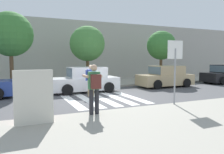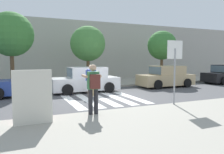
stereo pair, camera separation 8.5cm
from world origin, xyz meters
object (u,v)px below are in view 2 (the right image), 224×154
parked_car_tan (166,77)px  street_tree_center (88,44)px  street_tree_east (162,45)px  advertising_board (33,97)px  stop_sign (175,58)px  pedestrian_crossing (91,79)px  street_tree_west (11,34)px  parked_car_white (86,80)px  photographer_with_backpack (93,85)px

parked_car_tan → street_tree_center: size_ratio=0.95×
parked_car_tan → street_tree_east: street_tree_east is taller
street_tree_center → advertising_board: bearing=-116.6°
stop_sign → pedestrian_crossing: (-2.34, 4.08, -1.12)m
parked_car_tan → street_tree_west: (-10.27, 2.07, 2.84)m
street_tree_west → advertising_board: bearing=-85.5°
street_tree_center → street_tree_east: bearing=-2.5°
stop_sign → street_tree_east: size_ratio=0.63×
street_tree_east → parked_car_tan: bearing=-119.3°
street_tree_center → street_tree_east: street_tree_center is taller
parked_car_white → parked_car_tan: same height
street_tree_east → street_tree_west: bearing=-178.6°
photographer_with_backpack → parked_car_tan: bearing=37.9°
street_tree_west → advertising_board: street_tree_west is taller
street_tree_west → street_tree_east: street_tree_west is taller
pedestrian_crossing → parked_car_white: bearing=83.7°
pedestrian_crossing → parked_car_white: (0.18, 1.62, -0.25)m
parked_car_tan → parked_car_white: bearing=180.0°
photographer_with_backpack → stop_sign: bearing=3.7°
parked_car_white → parked_car_tan: bearing=-0.0°
photographer_with_backpack → parked_car_tan: (7.61, 5.93, -0.44)m
street_tree_west → street_tree_center: bearing=6.3°
parked_car_tan → street_tree_east: 3.65m
stop_sign → photographer_with_backpack: 3.78m
photographer_with_backpack → advertising_board: (-2.00, -0.38, -0.23)m
photographer_with_backpack → parked_car_white: photographer_with_backpack is taller
photographer_with_backpack → street_tree_center: street_tree_center is taller
parked_car_tan → stop_sign: bearing=-124.8°
parked_car_tan → street_tree_east: bearing=60.7°
parked_car_tan → advertising_board: 11.50m
pedestrian_crossing → stop_sign: bearing=-60.1°
stop_sign → street_tree_east: bearing=56.8°
stop_sign → advertising_board: (-5.65, -0.62, -1.15)m
pedestrian_crossing → street_tree_west: size_ratio=0.36×
street_tree_center → advertising_board: size_ratio=2.71×
pedestrian_crossing → street_tree_center: bearing=74.5°
pedestrian_crossing → advertising_board: bearing=-125.2°
street_tree_center → street_tree_west: bearing=-173.7°
parked_car_tan → street_tree_east: (1.32, 2.35, 2.45)m
street_tree_west → advertising_board: size_ratio=3.01×
stop_sign → parked_car_tan: stop_sign is taller
parked_car_tan → advertising_board: bearing=-146.7°
parked_car_tan → photographer_with_backpack: bearing=-142.1°
stop_sign → parked_car_tan: (3.95, 5.70, -1.37)m
pedestrian_crossing → street_tree_east: size_ratio=0.40×
pedestrian_crossing → street_tree_center: (1.18, 4.25, 2.19)m
parked_car_white → street_tree_west: size_ratio=0.85×
advertising_board → parked_car_tan: bearing=33.3°
photographer_with_backpack → parked_car_white: size_ratio=0.42×
stop_sign → photographer_with_backpack: size_ratio=1.55×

